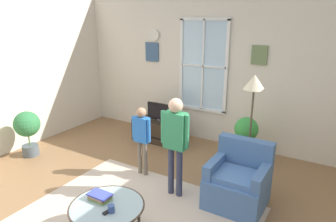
% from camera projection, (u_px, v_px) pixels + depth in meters
% --- Properties ---
extents(ground_plane, '(6.59, 6.41, 0.02)m').
position_uv_depth(ground_plane, '(120.00, 214.00, 4.04)').
color(ground_plane, olive).
extents(back_wall, '(5.99, 0.17, 2.96)m').
position_uv_depth(back_wall, '(213.00, 69.00, 6.02)').
color(back_wall, beige).
rests_on(back_wall, ground_plane).
extents(area_rug, '(2.86, 2.32, 0.01)m').
position_uv_depth(area_rug, '(134.00, 220.00, 3.90)').
color(area_rug, '#C6B29E').
rests_on(area_rug, ground_plane).
extents(tv_stand, '(1.10, 0.46, 0.44)m').
position_uv_depth(tv_stand, '(159.00, 131.00, 6.29)').
color(tv_stand, '#2D2319').
rests_on(tv_stand, ground_plane).
extents(television, '(0.53, 0.08, 0.37)m').
position_uv_depth(television, '(159.00, 112.00, 6.16)').
color(television, '#4C4C4C').
rests_on(television, tv_stand).
extents(armchair, '(0.76, 0.74, 0.87)m').
position_uv_depth(armchair, '(238.00, 182.00, 4.17)').
color(armchair, '#476B9E').
rests_on(armchair, ground_plane).
extents(coffee_table, '(0.86, 0.86, 0.44)m').
position_uv_depth(coffee_table, '(107.00, 207.00, 3.47)').
color(coffee_table, '#99B2B7').
rests_on(coffee_table, ground_plane).
extents(book_stack, '(0.27, 0.18, 0.08)m').
position_uv_depth(book_stack, '(100.00, 196.00, 3.57)').
color(book_stack, '#77AA60').
rests_on(book_stack, coffee_table).
extents(cup, '(0.07, 0.07, 0.08)m').
position_uv_depth(cup, '(111.00, 209.00, 3.34)').
color(cup, '#334C8C').
rests_on(cup, coffee_table).
extents(remote_near_books, '(0.06, 0.14, 0.02)m').
position_uv_depth(remote_near_books, '(108.00, 211.00, 3.34)').
color(remote_near_books, black).
rests_on(remote_near_books, coffee_table).
extents(person_blue_shirt, '(0.34, 0.16, 1.14)m').
position_uv_depth(person_blue_shirt, '(142.00, 133.00, 4.83)').
color(person_blue_shirt, '#726656').
rests_on(person_blue_shirt, ground_plane).
extents(person_green_shirt, '(0.44, 0.20, 1.45)m').
position_uv_depth(person_green_shirt, '(175.00, 136.00, 4.20)').
color(person_green_shirt, '#333851').
rests_on(person_green_shirt, ground_plane).
extents(potted_plant_by_window, '(0.42, 0.42, 0.80)m').
position_uv_depth(potted_plant_by_window, '(246.00, 134.00, 5.39)').
color(potted_plant_by_window, silver).
rests_on(potted_plant_by_window, ground_plane).
extents(potted_plant_corner, '(0.46, 0.46, 0.85)m').
position_uv_depth(potted_plant_corner, '(27.00, 128.00, 5.55)').
color(potted_plant_corner, '#4C565B').
rests_on(potted_plant_corner, ground_plane).
extents(floor_lamp, '(0.32, 0.32, 1.67)m').
position_uv_depth(floor_lamp, '(254.00, 93.00, 4.52)').
color(floor_lamp, black).
rests_on(floor_lamp, ground_plane).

